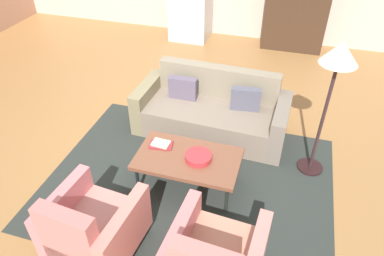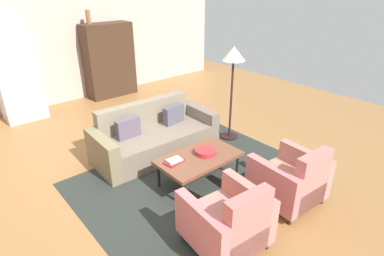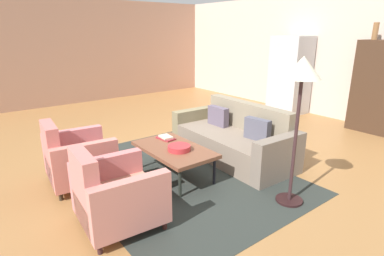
{
  "view_description": "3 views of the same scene",
  "coord_description": "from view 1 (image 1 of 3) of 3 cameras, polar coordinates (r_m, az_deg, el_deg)",
  "views": [
    {
      "loc": [
        1.5,
        -3.68,
        3.17
      ],
      "look_at": [
        0.5,
        -0.3,
        0.5
      ],
      "focal_mm": 33.36,
      "sensor_mm": 36.0,
      "label": 1
    },
    {
      "loc": [
        -2.08,
        -3.68,
        2.76
      ],
      "look_at": [
        0.7,
        -0.46,
        0.74
      ],
      "focal_mm": 29.57,
      "sensor_mm": 36.0,
      "label": 2
    },
    {
      "loc": [
        3.93,
        -3.02,
        1.98
      ],
      "look_at": [
        0.5,
        -0.38,
        0.62
      ],
      "focal_mm": 29.25,
      "sensor_mm": 36.0,
      "label": 3
    }
  ],
  "objects": [
    {
      "name": "fruit_bowl",
      "position": [
        4.07,
        1.02,
        -4.66
      ],
      "size": [
        0.31,
        0.31,
        0.07
      ],
      "primitive_type": "cylinder",
      "color": "#B82E33",
      "rests_on": "coffee_table"
    },
    {
      "name": "coffee_table",
      "position": [
        4.14,
        -0.66,
        -5.07
      ],
      "size": [
        1.2,
        0.7,
        0.43
      ],
      "color": "black",
      "rests_on": "ground"
    },
    {
      "name": "area_rug",
      "position": [
        4.44,
        -0.43,
        -8.35
      ],
      "size": [
        3.4,
        2.6,
        0.01
      ],
      "primitive_type": "cube",
      "color": "#2B312D",
      "rests_on": "ground"
    },
    {
      "name": "book_stack",
      "position": [
        4.27,
        -5.0,
        -2.61
      ],
      "size": [
        0.3,
        0.2,
        0.05
      ],
      "color": "maroon",
      "rests_on": "coffee_table"
    },
    {
      "name": "cabinet",
      "position": [
        7.67,
        16.56,
        18.44
      ],
      "size": [
        1.2,
        0.51,
        1.8
      ],
      "color": "#3D291B",
      "rests_on": "ground"
    },
    {
      "name": "armchair_left",
      "position": [
        3.66,
        -15.79,
        -15.41
      ],
      "size": [
        0.87,
        0.87,
        0.88
      ],
      "rotation": [
        0.0,
        0.0,
        -0.1
      ],
      "color": "#3B1B12",
      "rests_on": "ground"
    },
    {
      "name": "ground_plane",
      "position": [
        5.09,
        -4.4,
        -1.59
      ],
      "size": [
        11.98,
        11.98,
        0.0
      ],
      "primitive_type": "plane",
      "color": "#9F6E3E"
    },
    {
      "name": "floor_lamp",
      "position": [
        4.05,
        22.17,
        9.09
      ],
      "size": [
        0.4,
        0.4,
        1.72
      ],
      "color": "black",
      "rests_on": "ground"
    },
    {
      "name": "couch",
      "position": [
        5.11,
        3.3,
        2.67
      ],
      "size": [
        2.13,
        0.98,
        0.86
      ],
      "rotation": [
        0.0,
        0.0,
        3.11
      ],
      "color": "#7E6D5E",
      "rests_on": "ground"
    }
  ]
}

